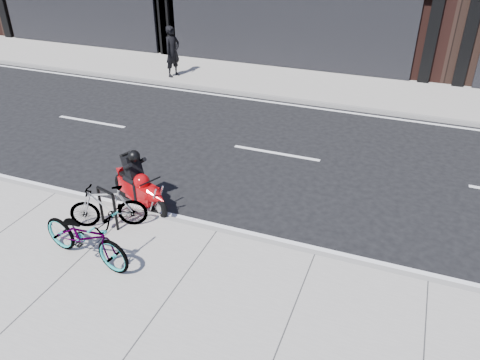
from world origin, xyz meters
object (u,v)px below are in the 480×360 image
at_px(bike_rack, 107,205).
at_px(bicycle_rear, 108,207).
at_px(bicycle_front, 85,236).
at_px(pedestrian, 172,51).
at_px(motorcycle, 141,186).

xyz_separation_m(bike_rack, bicycle_rear, (0.01, 0.00, -0.04)).
bearing_deg(bike_rack, bicycle_front, -75.75).
bearing_deg(bicycle_front, bike_rack, 23.06).
bearing_deg(bicycle_rear, pedestrian, 176.03).
bearing_deg(motorcycle, bike_rack, -77.31).
relative_size(bike_rack, bicycle_rear, 0.56).
height_order(bike_rack, bicycle_front, bicycle_front).
height_order(bike_rack, bicycle_rear, bicycle_rear).
distance_m(bicycle_front, bicycle_rear, 1.06).
xyz_separation_m(motorcycle, pedestrian, (-3.70, 8.34, 0.51)).
bearing_deg(bicycle_rear, bike_rack, -114.83).
relative_size(bike_rack, bicycle_front, 0.43).
bearing_deg(pedestrian, motorcycle, -139.47).
relative_size(bicycle_front, motorcycle, 1.14).
bearing_deg(pedestrian, bike_rack, -142.60).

